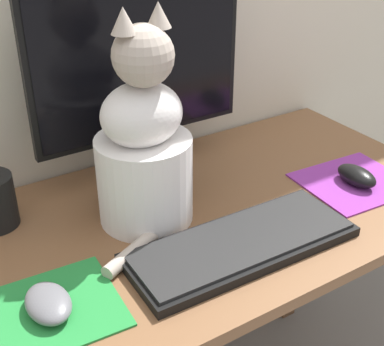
{
  "coord_description": "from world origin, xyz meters",
  "views": [
    {
      "loc": [
        -0.46,
        -0.75,
        1.34
      ],
      "look_at": [
        -0.02,
        -0.05,
        0.87
      ],
      "focal_mm": 50.0,
      "sensor_mm": 36.0,
      "label": 1
    }
  ],
  "objects_px": {
    "computer_mouse_left": "(48,303)",
    "computer_mouse_right": "(357,176)",
    "monitor": "(140,71)",
    "cat": "(144,148)",
    "keyboard": "(242,243)"
  },
  "relations": [
    {
      "from": "keyboard",
      "to": "monitor",
      "type": "bearing_deg",
      "value": 94.89
    },
    {
      "from": "computer_mouse_left",
      "to": "computer_mouse_right",
      "type": "distance_m",
      "value": 0.7
    },
    {
      "from": "computer_mouse_left",
      "to": "cat",
      "type": "distance_m",
      "value": 0.32
    },
    {
      "from": "computer_mouse_right",
      "to": "keyboard",
      "type": "bearing_deg",
      "value": -171.85
    },
    {
      "from": "monitor",
      "to": "computer_mouse_left",
      "type": "height_order",
      "value": "monitor"
    },
    {
      "from": "computer_mouse_right",
      "to": "cat",
      "type": "height_order",
      "value": "cat"
    },
    {
      "from": "monitor",
      "to": "computer_mouse_right",
      "type": "relative_size",
      "value": 4.82
    },
    {
      "from": "computer_mouse_right",
      "to": "monitor",
      "type": "bearing_deg",
      "value": 142.06
    },
    {
      "from": "monitor",
      "to": "computer_mouse_right",
      "type": "height_order",
      "value": "monitor"
    },
    {
      "from": "computer_mouse_left",
      "to": "cat",
      "type": "xyz_separation_m",
      "value": [
        0.25,
        0.15,
        0.13
      ]
    },
    {
      "from": "computer_mouse_left",
      "to": "computer_mouse_right",
      "type": "bearing_deg",
      "value": 1.74
    },
    {
      "from": "monitor",
      "to": "computer_mouse_left",
      "type": "distance_m",
      "value": 0.5
    },
    {
      "from": "monitor",
      "to": "computer_mouse_right",
      "type": "xyz_separation_m",
      "value": [
        0.37,
        -0.29,
        -0.22
      ]
    },
    {
      "from": "computer_mouse_right",
      "to": "cat",
      "type": "distance_m",
      "value": 0.48
    },
    {
      "from": "monitor",
      "to": "computer_mouse_right",
      "type": "distance_m",
      "value": 0.52
    }
  ]
}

